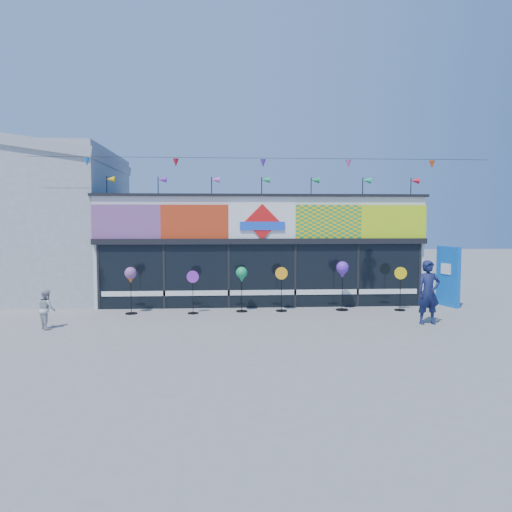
{
  "coord_description": "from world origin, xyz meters",
  "views": [
    {
      "loc": [
        -1.31,
        -14.4,
        3.12
      ],
      "look_at": [
        -0.31,
        2.0,
        1.97
      ],
      "focal_mm": 35.0,
      "sensor_mm": 36.0,
      "label": 1
    }
  ],
  "objects": [
    {
      "name": "spinner_4",
      "position": [
        2.76,
        2.7,
        1.38
      ],
      "size": [
        0.44,
        0.44,
        1.72
      ],
      "color": "black",
      "rests_on": "ground"
    },
    {
      "name": "spinner_5",
      "position": [
        4.78,
        2.53,
        0.81
      ],
      "size": [
        0.43,
        0.39,
        1.53
      ],
      "color": "black",
      "rests_on": "ground"
    },
    {
      "name": "spinner_1",
      "position": [
        -2.42,
        2.37,
        0.77
      ],
      "size": [
        0.41,
        0.37,
        1.46
      ],
      "color": "black",
      "rests_on": "ground"
    },
    {
      "name": "kite_shop",
      "position": [
        0.0,
        5.94,
        2.05
      ],
      "size": [
        16.0,
        5.7,
        5.31
      ],
      "color": "white",
      "rests_on": "ground"
    },
    {
      "name": "neighbour_building",
      "position": [
        -10.0,
        7.0,
        3.2
      ],
      "size": [
        8.18,
        7.2,
        6.87
      ],
      "color": "#ADAFB2",
      "rests_on": "ground"
    },
    {
      "name": "blue_sign",
      "position": [
        6.83,
        3.29,
        1.11
      ],
      "size": [
        0.47,
        1.1,
        2.2
      ],
      "rotation": [
        0.0,
        0.0,
        0.28
      ],
      "color": "blue",
      "rests_on": "ground"
    },
    {
      "name": "spinner_2",
      "position": [
        -0.76,
        2.64,
        1.24
      ],
      "size": [
        0.39,
        0.39,
        1.56
      ],
      "color": "black",
      "rests_on": "ground"
    },
    {
      "name": "adult_man",
      "position": [
        4.82,
        0.21,
        0.97
      ],
      "size": [
        0.73,
        0.51,
        1.94
      ],
      "primitive_type": "imported",
      "rotation": [
        0.0,
        0.0,
        0.06
      ],
      "color": "#151C43",
      "rests_on": "ground"
    },
    {
      "name": "ground",
      "position": [
        0.0,
        0.0,
        0.0
      ],
      "size": [
        80.0,
        80.0,
        0.0
      ],
      "primitive_type": "plane",
      "color": "slate",
      "rests_on": "ground"
    },
    {
      "name": "child",
      "position": [
        -6.5,
        0.25,
        0.58
      ],
      "size": [
        0.6,
        0.64,
        1.16
      ],
      "primitive_type": "imported",
      "rotation": [
        0.0,
        0.0,
        2.22
      ],
      "color": "#B9B9B9",
      "rests_on": "ground"
    },
    {
      "name": "spinner_0",
      "position": [
        -4.49,
        2.44,
        1.27
      ],
      "size": [
        0.4,
        0.4,
        1.58
      ],
      "color": "black",
      "rests_on": "ground"
    },
    {
      "name": "spinner_3",
      "position": [
        0.62,
        2.63,
        0.81
      ],
      "size": [
        0.42,
        0.39,
        1.54
      ],
      "color": "black",
      "rests_on": "ground"
    }
  ]
}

